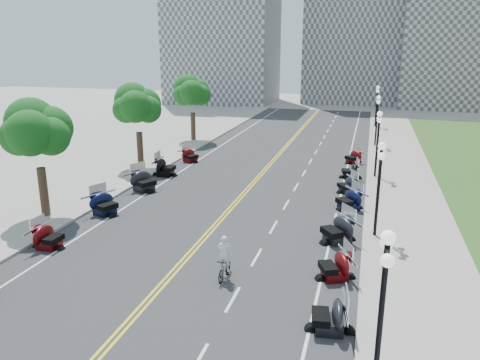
# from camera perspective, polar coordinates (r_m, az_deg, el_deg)

# --- Properties ---
(ground) EXTENTS (160.00, 160.00, 0.00)m
(ground) POSITION_cam_1_polar(r_m,az_deg,el_deg) (23.44, -5.68, -8.46)
(ground) COLOR gray
(road) EXTENTS (16.00, 90.00, 0.01)m
(road) POSITION_cam_1_polar(r_m,az_deg,el_deg) (32.35, 0.69, -1.41)
(road) COLOR #333335
(road) RESTS_ON ground
(centerline_yellow_a) EXTENTS (0.12, 90.00, 0.00)m
(centerline_yellow_a) POSITION_cam_1_polar(r_m,az_deg,el_deg) (32.37, 0.48, -1.38)
(centerline_yellow_a) COLOR yellow
(centerline_yellow_a) RESTS_ON road
(centerline_yellow_b) EXTENTS (0.12, 90.00, 0.00)m
(centerline_yellow_b) POSITION_cam_1_polar(r_m,az_deg,el_deg) (32.32, 0.90, -1.42)
(centerline_yellow_b) COLOR yellow
(centerline_yellow_b) RESTS_ON road
(edge_line_north) EXTENTS (0.12, 90.00, 0.00)m
(edge_line_north) POSITION_cam_1_polar(r_m,az_deg,el_deg) (31.40, 12.06, -2.30)
(edge_line_north) COLOR white
(edge_line_north) RESTS_ON road
(edge_line_south) EXTENTS (0.12, 90.00, 0.00)m
(edge_line_south) POSITION_cam_1_polar(r_m,az_deg,el_deg) (34.47, -9.65, -0.53)
(edge_line_south) COLOR white
(edge_line_south) RESTS_ON road
(lane_dash_5) EXTENTS (0.12, 2.00, 0.00)m
(lane_dash_5) POSITION_cam_1_polar(r_m,az_deg,el_deg) (19.14, -0.88, -14.32)
(lane_dash_5) COLOR white
(lane_dash_5) RESTS_ON road
(lane_dash_6) EXTENTS (0.12, 2.00, 0.00)m
(lane_dash_6) POSITION_cam_1_polar(r_m,az_deg,el_deg) (22.56, 2.03, -9.37)
(lane_dash_6) COLOR white
(lane_dash_6) RESTS_ON road
(lane_dash_7) EXTENTS (0.12, 2.00, 0.00)m
(lane_dash_7) POSITION_cam_1_polar(r_m,az_deg,el_deg) (26.15, 4.10, -5.74)
(lane_dash_7) COLOR white
(lane_dash_7) RESTS_ON road
(lane_dash_8) EXTENTS (0.12, 2.00, 0.00)m
(lane_dash_8) POSITION_cam_1_polar(r_m,az_deg,el_deg) (29.84, 5.65, -2.99)
(lane_dash_8) COLOR white
(lane_dash_8) RESTS_ON road
(lane_dash_9) EXTENTS (0.12, 2.00, 0.00)m
(lane_dash_9) POSITION_cam_1_polar(r_m,az_deg,el_deg) (33.60, 6.85, -0.85)
(lane_dash_9) COLOR white
(lane_dash_9) RESTS_ON road
(lane_dash_10) EXTENTS (0.12, 2.00, 0.00)m
(lane_dash_10) POSITION_cam_1_polar(r_m,az_deg,el_deg) (37.42, 7.81, 0.86)
(lane_dash_10) COLOR white
(lane_dash_10) RESTS_ON road
(lane_dash_11) EXTENTS (0.12, 2.00, 0.00)m
(lane_dash_11) POSITION_cam_1_polar(r_m,az_deg,el_deg) (41.26, 8.59, 2.25)
(lane_dash_11) COLOR white
(lane_dash_11) RESTS_ON road
(lane_dash_12) EXTENTS (0.12, 2.00, 0.00)m
(lane_dash_12) POSITION_cam_1_polar(r_m,az_deg,el_deg) (45.14, 9.23, 3.41)
(lane_dash_12) COLOR white
(lane_dash_12) RESTS_ON road
(lane_dash_13) EXTENTS (0.12, 2.00, 0.00)m
(lane_dash_13) POSITION_cam_1_polar(r_m,az_deg,el_deg) (49.03, 9.78, 4.37)
(lane_dash_13) COLOR white
(lane_dash_13) RESTS_ON road
(lane_dash_14) EXTENTS (0.12, 2.00, 0.00)m
(lane_dash_14) POSITION_cam_1_polar(r_m,az_deg,el_deg) (52.94, 10.24, 5.20)
(lane_dash_14) COLOR white
(lane_dash_14) RESTS_ON road
(lane_dash_15) EXTENTS (0.12, 2.00, 0.00)m
(lane_dash_15) POSITION_cam_1_polar(r_m,az_deg,el_deg) (56.86, 10.65, 5.91)
(lane_dash_15) COLOR white
(lane_dash_15) RESTS_ON road
(lane_dash_16) EXTENTS (0.12, 2.00, 0.00)m
(lane_dash_16) POSITION_cam_1_polar(r_m,az_deg,el_deg) (60.80, 11.00, 6.53)
(lane_dash_16) COLOR white
(lane_dash_16) RESTS_ON road
(lane_dash_17) EXTENTS (0.12, 2.00, 0.00)m
(lane_dash_17) POSITION_cam_1_polar(r_m,az_deg,el_deg) (64.74, 11.31, 7.08)
(lane_dash_17) COLOR white
(lane_dash_17) RESTS_ON road
(lane_dash_18) EXTENTS (0.12, 2.00, 0.00)m
(lane_dash_18) POSITION_cam_1_polar(r_m,az_deg,el_deg) (68.69, 11.58, 7.56)
(lane_dash_18) COLOR white
(lane_dash_18) RESTS_ON road
(lane_dash_19) EXTENTS (0.12, 2.00, 0.00)m
(lane_dash_19) POSITION_cam_1_polar(r_m,az_deg,el_deg) (72.64, 11.83, 7.99)
(lane_dash_19) COLOR white
(lane_dash_19) RESTS_ON road
(sidewalk_north) EXTENTS (5.00, 90.00, 0.15)m
(sidewalk_north) POSITION_cam_1_polar(r_m,az_deg,el_deg) (31.45, 19.53, -2.74)
(sidewalk_north) COLOR #9E9991
(sidewalk_north) RESTS_ON ground
(sidewalk_south) EXTENTS (5.00, 90.00, 0.15)m
(sidewalk_south) POSITION_cam_1_polar(r_m,az_deg,el_deg) (36.35, -15.52, 0.07)
(sidewalk_south) COLOR #9E9991
(sidewalk_south) RESTS_ON ground
(distant_block_a) EXTENTS (18.00, 14.00, 26.00)m
(distant_block_a) POSITION_cam_1_polar(r_m,az_deg,el_deg) (85.91, -2.10, 18.17)
(distant_block_a) COLOR gray
(distant_block_a) RESTS_ON ground
(distant_block_b) EXTENTS (16.00, 12.00, 30.00)m
(distant_block_b) POSITION_cam_1_polar(r_m,az_deg,el_deg) (88.09, 13.76, 19.00)
(distant_block_b) COLOR gray
(distant_block_b) RESTS_ON ground
(distant_block_c) EXTENTS (20.00, 14.00, 22.00)m
(distant_block_c) POSITION_cam_1_polar(r_m,az_deg,el_deg) (86.01, 25.98, 15.31)
(distant_block_c) COLOR gray
(distant_block_c) RESTS_ON ground
(street_lamp_1) EXTENTS (0.50, 1.20, 4.90)m
(street_lamp_1) POSITION_cam_1_polar(r_m,az_deg,el_deg) (13.80, 16.80, -15.56)
(street_lamp_1) COLOR black
(street_lamp_1) RESTS_ON sidewalk_north
(street_lamp_2) EXTENTS (0.50, 1.20, 4.90)m
(street_lamp_2) POSITION_cam_1_polar(r_m,az_deg,el_deg) (24.87, 16.50, -1.21)
(street_lamp_2) COLOR black
(street_lamp_2) RESTS_ON sidewalk_north
(street_lamp_3) EXTENTS (0.50, 1.20, 4.90)m
(street_lamp_3) POSITION_cam_1_polar(r_m,az_deg,el_deg) (36.54, 16.39, 4.16)
(street_lamp_3) COLOR black
(street_lamp_3) RESTS_ON sidewalk_north
(street_lamp_4) EXTENTS (0.50, 1.20, 4.90)m
(street_lamp_4) POSITION_cam_1_polar(r_m,az_deg,el_deg) (48.36, 16.34, 6.92)
(street_lamp_4) COLOR black
(street_lamp_4) RESTS_ON sidewalk_north
(street_lamp_5) EXTENTS (0.50, 1.20, 4.90)m
(street_lamp_5) POSITION_cam_1_polar(r_m,az_deg,el_deg) (60.26, 16.30, 8.60)
(street_lamp_5) COLOR black
(street_lamp_5) RESTS_ON sidewalk_north
(tree_2) EXTENTS (4.80, 4.80, 9.20)m
(tree_2) POSITION_cam_1_polar(r_m,az_deg,el_deg) (28.67, -23.50, 4.77)
(tree_2) COLOR #235619
(tree_2) RESTS_ON sidewalk_south
(tree_3) EXTENTS (4.80, 4.80, 9.20)m
(tree_3) POSITION_cam_1_polar(r_m,az_deg,el_deg) (38.60, -12.35, 8.28)
(tree_3) COLOR #235619
(tree_3) RESTS_ON sidewalk_south
(tree_4) EXTENTS (4.80, 4.80, 9.20)m
(tree_4) POSITION_cam_1_polar(r_m,az_deg,el_deg) (49.46, -5.84, 10.18)
(tree_4) COLOR #235619
(tree_4) RESTS_ON sidewalk_south
(motorcycle_n_4) EXTENTS (2.17, 2.17, 1.34)m
(motorcycle_n_4) POSITION_cam_1_polar(r_m,az_deg,el_deg) (17.26, 10.87, -15.75)
(motorcycle_n_4) COLOR black
(motorcycle_n_4) RESTS_ON road
(motorcycle_n_5) EXTENTS (2.53, 2.53, 1.34)m
(motorcycle_n_5) POSITION_cam_1_polar(r_m,az_deg,el_deg) (20.76, 11.52, -10.05)
(motorcycle_n_5) COLOR #590A0C
(motorcycle_n_5) RESTS_ON road
(motorcycle_n_6) EXTENTS (3.03, 3.03, 1.51)m
(motorcycle_n_6) POSITION_cam_1_polar(r_m,az_deg,el_deg) (24.42, 11.81, -5.78)
(motorcycle_n_6) COLOR black
(motorcycle_n_6) RESTS_ON road
(motorcycle_n_7) EXTENTS (2.83, 2.83, 1.41)m
(motorcycle_n_7) POSITION_cam_1_polar(r_m,az_deg,el_deg) (29.33, 13.15, -2.25)
(motorcycle_n_7) COLOR black
(motorcycle_n_7) RESTS_ON road
(motorcycle_n_8) EXTENTS (2.43, 2.43, 1.23)m
(motorcycle_n_8) POSITION_cam_1_polar(r_m,az_deg,el_deg) (32.79, 12.97, -0.47)
(motorcycle_n_8) COLOR black
(motorcycle_n_8) RESTS_ON road
(motorcycle_n_9) EXTENTS (2.16, 2.16, 1.29)m
(motorcycle_n_9) POSITION_cam_1_polar(r_m,az_deg,el_deg) (36.46, 13.28, 1.21)
(motorcycle_n_9) COLOR black
(motorcycle_n_9) RESTS_ON road
(motorcycle_n_10) EXTENTS (2.50, 2.50, 1.24)m
(motorcycle_n_10) POSITION_cam_1_polar(r_m,az_deg,el_deg) (41.26, 13.65, 2.84)
(motorcycle_n_10) COLOR #590A0C
(motorcycle_n_10) RESTS_ON road
(motorcycle_s_5) EXTENTS (1.88, 1.88, 1.30)m
(motorcycle_s_5) POSITION_cam_1_polar(r_m,az_deg,el_deg) (25.13, -22.35, -6.32)
(motorcycle_s_5) COLOR #590A0C
(motorcycle_s_5) RESTS_ON road
(motorcycle_s_6) EXTENTS (2.74, 2.74, 1.44)m
(motorcycle_s_6) POSITION_cam_1_polar(r_m,az_deg,el_deg) (28.95, -16.22, -2.70)
(motorcycle_s_6) COLOR black
(motorcycle_s_6) RESTS_ON road
(motorcycle_s_7) EXTENTS (2.98, 2.98, 1.54)m
(motorcycle_s_7) POSITION_cam_1_polar(r_m,az_deg,el_deg) (32.98, -11.67, -0.02)
(motorcycle_s_7) COLOR black
(motorcycle_s_7) RESTS_ON road
(motorcycle_s_8) EXTENTS (2.27, 2.27, 1.51)m
(motorcycle_s_8) POSITION_cam_1_polar(r_m,az_deg,el_deg) (36.59, -9.11, 1.67)
(motorcycle_s_8) COLOR black
(motorcycle_s_8) RESTS_ON road
(motorcycle_s_9) EXTENTS (2.41, 2.41, 1.25)m
(motorcycle_s_9) POSITION_cam_1_polar(r_m,az_deg,el_deg) (40.80, -6.09, 3.07)
(motorcycle_s_9) COLOR #590A0C
(motorcycle_s_9) RESTS_ON road
(bicycle) EXTENTS (0.48, 1.63, 0.97)m
(bicycle) POSITION_cam_1_polar(r_m,az_deg,el_deg) (20.47, -1.90, -10.67)
(bicycle) COLOR #A51414
(bicycle) RESTS_ON road
(cyclist_rider) EXTENTS (0.60, 0.39, 1.64)m
(cyclist_rider) POSITION_cam_1_polar(r_m,az_deg,el_deg) (19.92, -1.93, -7.32)
(cyclist_rider) COLOR silver
(cyclist_rider) RESTS_ON bicycle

